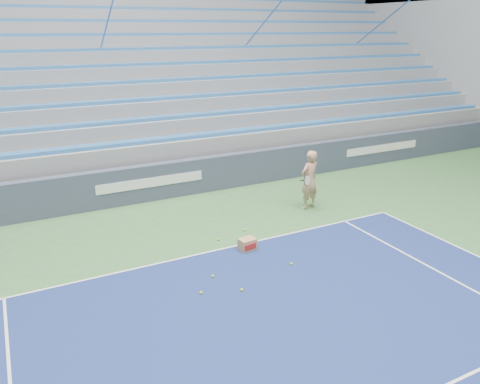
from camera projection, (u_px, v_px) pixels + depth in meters
name	position (u px, v px, depth m)	size (l,w,h in m)	color
sponsor_barrier	(150.00, 183.00, 13.88)	(30.00, 0.32, 1.10)	#383F55
bleachers	(103.00, 97.00, 18.07)	(31.00, 9.15, 7.30)	gray
tennis_player	(309.00, 180.00, 13.16)	(0.95, 0.89, 1.69)	tan
ball_box	(247.00, 244.00, 10.85)	(0.41, 0.33, 0.29)	#A68250
tennis_ball_0	(218.00, 239.00, 11.36)	(0.07, 0.07, 0.07)	#A5D92C
tennis_ball_1	(242.00, 290.00, 9.17)	(0.07, 0.07, 0.07)	#A5D92C
tennis_ball_2	(245.00, 230.00, 11.90)	(0.07, 0.07, 0.07)	#A5D92C
tennis_ball_3	(213.00, 276.00, 9.67)	(0.07, 0.07, 0.07)	#A5D92C
tennis_ball_4	(201.00, 293.00, 9.07)	(0.07, 0.07, 0.07)	#A5D92C
tennis_ball_5	(292.00, 264.00, 10.18)	(0.07, 0.07, 0.07)	#A5D92C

